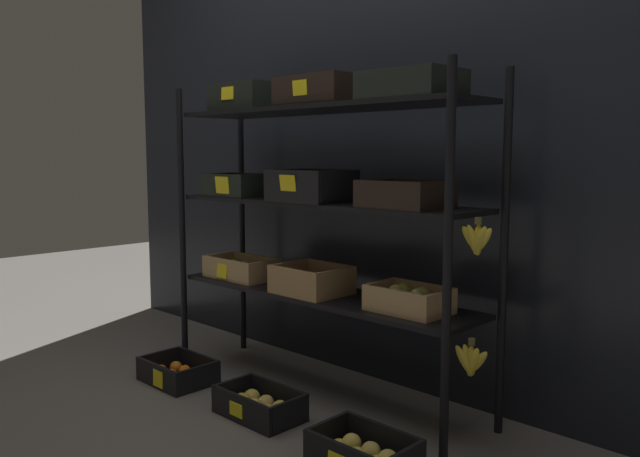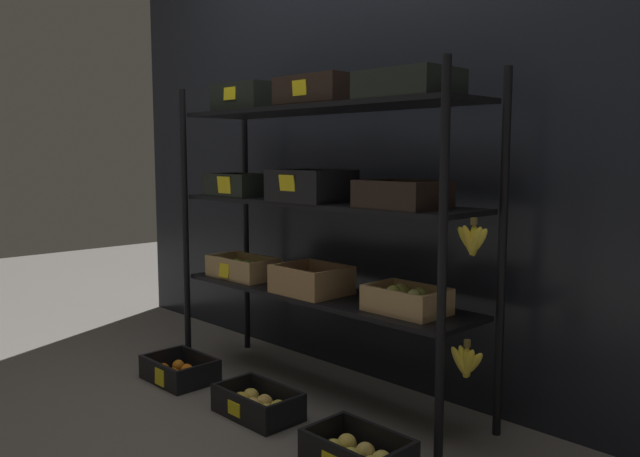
% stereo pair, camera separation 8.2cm
% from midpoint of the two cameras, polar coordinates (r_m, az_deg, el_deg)
% --- Properties ---
extents(ground_plane, '(10.00, 10.00, 0.00)m').
position_cam_midpoint_polar(ground_plane, '(2.99, -0.81, -14.46)').
color(ground_plane, '#605B56').
extents(storefront_wall, '(3.96, 0.12, 2.62)m').
position_cam_midpoint_polar(storefront_wall, '(3.09, 4.39, 10.92)').
color(storefront_wall, black).
rests_on(storefront_wall, ground_plane).
extents(display_rack, '(1.69, 0.42, 1.42)m').
position_cam_midpoint_polar(display_rack, '(2.78, -1.04, 2.79)').
color(display_rack, black).
rests_on(display_rack, ground_plane).
extents(crate_ground_tangerine, '(0.34, 0.25, 0.11)m').
position_cam_midpoint_polar(crate_ground_tangerine, '(3.20, -13.27, -12.43)').
color(crate_ground_tangerine, black).
rests_on(crate_ground_tangerine, ground_plane).
extents(crate_ground_apple_gold, '(0.36, 0.22, 0.12)m').
position_cam_midpoint_polar(crate_ground_apple_gold, '(2.75, -6.24, -15.43)').
color(crate_ground_apple_gold, black).
rests_on(crate_ground_apple_gold, ground_plane).
extents(crate_ground_center_apple_gold, '(0.36, 0.24, 0.12)m').
position_cam_midpoint_polar(crate_ground_center_apple_gold, '(2.34, 2.83, -19.50)').
color(crate_ground_center_apple_gold, black).
rests_on(crate_ground_center_apple_gold, ground_plane).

